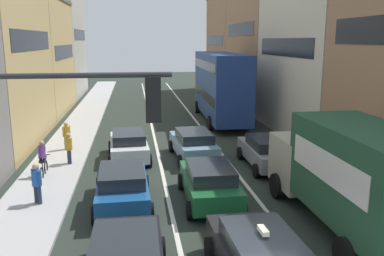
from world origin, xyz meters
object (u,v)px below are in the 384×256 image
(sedan_centre_lane_second, at_px, (210,182))
(pedestrian_near_kerb, at_px, (67,135))
(cyclist_on_sidewalk, at_px, (43,160))
(hatchback_centre_lane_third, at_px, (193,144))
(bus_mid_queue_primary, at_px, (221,84))
(pedestrian_far_sidewalk, at_px, (69,147))
(sedan_left_lane_third, at_px, (129,145))
(pedestrian_mid_sidewalk, at_px, (37,182))
(wagon_left_lane_second, at_px, (122,186))
(sedan_right_lane_behind_truck, at_px, (267,151))
(removalist_box_truck, at_px, (348,171))
(traffic_light_pole, at_px, (51,162))

(sedan_centre_lane_second, height_order, pedestrian_near_kerb, pedestrian_near_kerb)
(sedan_centre_lane_second, relative_size, cyclist_on_sidewalk, 2.50)
(hatchback_centre_lane_third, relative_size, bus_mid_queue_primary, 0.42)
(pedestrian_far_sidewalk, bearing_deg, sedan_left_lane_third, -5.57)
(pedestrian_mid_sidewalk, bearing_deg, wagon_left_lane_second, -54.58)
(sedan_right_lane_behind_truck, relative_size, bus_mid_queue_primary, 0.41)
(sedan_centre_lane_second, xyz_separation_m, pedestrian_near_kerb, (-6.42, 8.14, 0.15))
(bus_mid_queue_primary, xyz_separation_m, cyclist_on_sidewalk, (-10.44, -11.80, -1.98))
(removalist_box_truck, distance_m, pedestrian_mid_sidewalk, 10.76)
(sedan_centre_lane_second, distance_m, sedan_left_lane_third, 6.83)
(removalist_box_truck, distance_m, hatchback_centre_lane_third, 9.51)
(removalist_box_truck, bearing_deg, bus_mid_queue_primary, 0.46)
(traffic_light_pole, xyz_separation_m, wagon_left_lane_second, (1.04, 6.90, -3.02))
(hatchback_centre_lane_third, bearing_deg, sedan_right_lane_behind_truck, -124.57)
(sedan_right_lane_behind_truck, bearing_deg, sedan_centre_lane_second, 138.16)
(cyclist_on_sidewalk, height_order, pedestrian_mid_sidewalk, cyclist_on_sidewalk)
(traffic_light_pole, height_order, removalist_box_truck, traffic_light_pole)
(pedestrian_mid_sidewalk, bearing_deg, hatchback_centre_lane_third, -7.94)
(sedan_right_lane_behind_truck, xyz_separation_m, pedestrian_near_kerb, (-9.93, 4.28, 0.15))
(removalist_box_truck, bearing_deg, cyclist_on_sidewalk, 58.29)
(sedan_centre_lane_second, bearing_deg, pedestrian_far_sidewalk, 48.34)
(bus_mid_queue_primary, bearing_deg, pedestrian_far_sidewalk, 137.95)
(pedestrian_near_kerb, bearing_deg, cyclist_on_sidewalk, 122.45)
(sedan_right_lane_behind_truck, xyz_separation_m, bus_mid_queue_primary, (0.17, 11.58, 2.03))
(sedan_centre_lane_second, xyz_separation_m, pedestrian_mid_sidewalk, (-6.31, 0.43, 0.15))
(sedan_centre_lane_second, relative_size, pedestrian_far_sidewalk, 2.60)
(sedan_centre_lane_second, relative_size, wagon_left_lane_second, 1.00)
(removalist_box_truck, height_order, cyclist_on_sidewalk, removalist_box_truck)
(sedan_left_lane_third, relative_size, pedestrian_far_sidewalk, 2.64)
(removalist_box_truck, xyz_separation_m, pedestrian_far_sidewalk, (-9.78, 8.28, -1.03))
(traffic_light_pole, distance_m, sedan_right_lane_behind_truck, 13.59)
(traffic_light_pole, xyz_separation_m, cyclist_on_sidewalk, (-2.49, 10.50, -2.97))
(sedan_left_lane_third, height_order, bus_mid_queue_primary, bus_mid_queue_primary)
(removalist_box_truck, bearing_deg, sedan_centre_lane_second, 53.19)
(removalist_box_truck, height_order, sedan_left_lane_third, removalist_box_truck)
(sedan_left_lane_third, distance_m, sedan_right_lane_behind_truck, 6.94)
(bus_mid_queue_primary, xyz_separation_m, pedestrian_mid_sidewalk, (-9.99, -15.02, -1.88))
(wagon_left_lane_second, distance_m, sedan_right_lane_behind_truck, 7.75)
(wagon_left_lane_second, distance_m, pedestrian_near_kerb, 8.71)
(sedan_left_lane_third, height_order, pedestrian_mid_sidewalk, pedestrian_mid_sidewalk)
(sedan_left_lane_third, bearing_deg, bus_mid_queue_primary, -38.62)
(sedan_left_lane_third, relative_size, bus_mid_queue_primary, 0.41)
(removalist_box_truck, relative_size, pedestrian_far_sidewalk, 4.65)
(pedestrian_near_kerb, bearing_deg, hatchback_centre_lane_third, -162.44)
(bus_mid_queue_primary, bearing_deg, wagon_left_lane_second, 157.41)
(sedan_left_lane_third, xyz_separation_m, pedestrian_far_sidewalk, (-2.85, -0.72, 0.15))
(pedestrian_near_kerb, height_order, pedestrian_far_sidewalk, same)
(cyclist_on_sidewalk, height_order, pedestrian_far_sidewalk, cyclist_on_sidewalk)
(hatchback_centre_lane_third, height_order, pedestrian_far_sidewalk, pedestrian_far_sidewalk)
(sedan_right_lane_behind_truck, bearing_deg, wagon_left_lane_second, 119.97)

